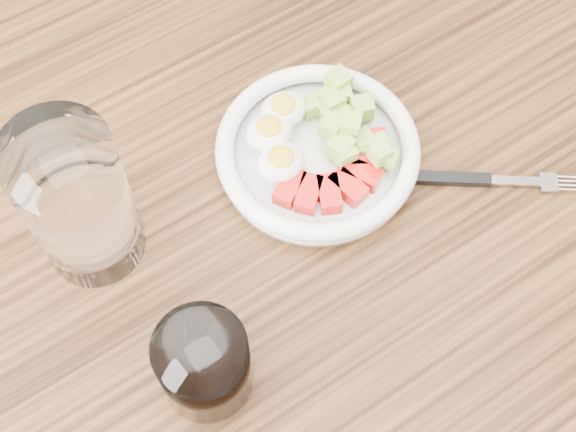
# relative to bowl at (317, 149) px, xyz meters

# --- Properties ---
(ground) EXTENTS (4.00, 4.00, 0.00)m
(ground) POSITION_rel_bowl_xyz_m (-0.06, -0.06, -0.79)
(ground) COLOR brown
(ground) RESTS_ON ground
(dining_table) EXTENTS (1.50, 0.90, 0.77)m
(dining_table) POSITION_rel_bowl_xyz_m (-0.06, -0.06, -0.12)
(dining_table) COLOR brown
(dining_table) RESTS_ON ground
(bowl) EXTENTS (0.21, 0.21, 0.05)m
(bowl) POSITION_rel_bowl_xyz_m (0.00, 0.00, 0.00)
(bowl) COLOR white
(bowl) RESTS_ON dining_table
(fork) EXTENTS (0.17, 0.13, 0.01)m
(fork) POSITION_rel_bowl_xyz_m (0.12, -0.11, -0.01)
(fork) COLOR black
(fork) RESTS_ON dining_table
(water_glass) EXTENTS (0.10, 0.10, 0.17)m
(water_glass) POSITION_rel_bowl_xyz_m (-0.23, 0.04, 0.07)
(water_glass) COLOR white
(water_glass) RESTS_ON dining_table
(coffee_glass) EXTENTS (0.08, 0.08, 0.09)m
(coffee_glass) POSITION_rel_bowl_xyz_m (-0.21, -0.14, 0.03)
(coffee_glass) COLOR white
(coffee_glass) RESTS_ON dining_table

